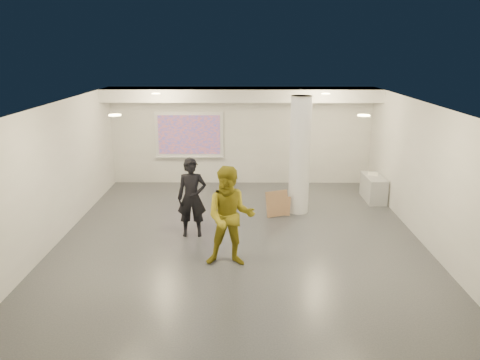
{
  "coord_description": "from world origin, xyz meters",
  "views": [
    {
      "loc": [
        0.09,
        -9.75,
        4.14
      ],
      "look_at": [
        0.0,
        0.4,
        1.25
      ],
      "focal_mm": 35.0,
      "sensor_mm": 36.0,
      "label": 1
    }
  ],
  "objects_px": {
    "column": "(300,156)",
    "man": "(230,217)",
    "credenza": "(374,188)",
    "projection_screen": "(189,135)",
    "woman": "(192,198)"
  },
  "relations": [
    {
      "from": "column",
      "to": "man",
      "type": "relative_size",
      "value": 1.51
    },
    {
      "from": "column",
      "to": "man",
      "type": "distance_m",
      "value": 3.55
    },
    {
      "from": "man",
      "to": "credenza",
      "type": "bearing_deg",
      "value": 47.46
    },
    {
      "from": "column",
      "to": "projection_screen",
      "type": "relative_size",
      "value": 1.43
    },
    {
      "from": "column",
      "to": "credenza",
      "type": "xyz_separation_m",
      "value": [
        2.22,
        1.0,
        -1.16
      ]
    },
    {
      "from": "woman",
      "to": "man",
      "type": "xyz_separation_m",
      "value": [
        0.9,
        -1.47,
        0.1
      ]
    },
    {
      "from": "woman",
      "to": "man",
      "type": "height_order",
      "value": "man"
    },
    {
      "from": "credenza",
      "to": "woman",
      "type": "distance_m",
      "value": 5.49
    },
    {
      "from": "projection_screen",
      "to": "credenza",
      "type": "distance_m",
      "value": 5.7
    },
    {
      "from": "column",
      "to": "man",
      "type": "xyz_separation_m",
      "value": [
        -1.67,
        -3.09,
        -0.51
      ]
    },
    {
      "from": "column",
      "to": "credenza",
      "type": "distance_m",
      "value": 2.69
    },
    {
      "from": "projection_screen",
      "to": "column",
      "type": "bearing_deg",
      "value": -40.56
    },
    {
      "from": "credenza",
      "to": "column",
      "type": "bearing_deg",
      "value": -156.02
    },
    {
      "from": "column",
      "to": "credenza",
      "type": "relative_size",
      "value": 2.56
    },
    {
      "from": "column",
      "to": "projection_screen",
      "type": "height_order",
      "value": "column"
    }
  ]
}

